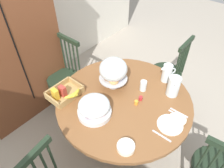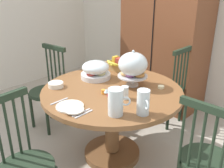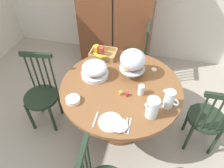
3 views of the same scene
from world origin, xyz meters
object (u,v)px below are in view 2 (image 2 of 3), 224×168
Objects in this scene: orange_juice_pitcher at (116,103)px; china_plate_small at (74,110)px; windsor_chair_far_side at (205,162)px; cereal_bowl at (56,85)px; drinking_glass at (125,93)px; windsor_chair_near_window at (168,89)px; dining_table at (112,108)px; milk_pitcher at (143,103)px; butter_dish at (161,87)px; cereal_basket at (119,65)px; wooden_armoire at (165,34)px; pastry_stand_with_dome at (133,66)px; china_plate_large at (70,106)px; windsor_chair_facing_door at (24,168)px; windsor_chair_by_cabinet at (49,91)px; fruit_platter_covered at (96,70)px.

china_plate_small is at bearing -142.82° from orange_juice_pitcher.
windsor_chair_far_side is 1.04m from china_plate_small.
cereal_bowl is 1.27× the size of drinking_glass.
windsor_chair_far_side is at bearing 13.80° from cereal_bowl.
windsor_chair_near_window is 8.86× the size of drinking_glass.
drinking_glass is at bearing -79.11° from windsor_chair_near_window.
dining_table is 6.21× the size of orange_juice_pitcher.
orange_juice_pitcher is at bearing 37.18° from china_plate_small.
dining_table is 6.63× the size of milk_pitcher.
dining_table is at bearing -132.87° from butter_dish.
windsor_chair_near_window is 0.69m from cereal_basket.
dining_table is 8.60× the size of china_plate_small.
wooden_armoire is 0.96m from cereal_basket.
milk_pitcher is at bearing 46.45° from orange_juice_pitcher.
pastry_stand_with_dome is 1.77× the size of milk_pitcher.
butter_dish reaches higher than china_plate_large.
windsor_chair_far_side reaches higher than butter_dish.
cereal_basket is at bearing 143.12° from milk_pitcher.
wooden_armoire is 2.01× the size of windsor_chair_far_side.
windsor_chair_facing_door reaches higher than orange_juice_pitcher.
cereal_basket is at bearing 110.39° from china_plate_large.
wooden_armoire is 2.01× the size of windsor_chair_by_cabinet.
wooden_armoire is at bearing 111.99° from drinking_glass.
fruit_platter_covered is 5.00× the size of butter_dish.
drinking_glass is at bearing 63.42° from china_plate_large.
china_plate_large is at bearing -69.61° from cereal_basket.
pastry_stand_with_dome is at bearing 138.29° from milk_pitcher.
dining_table is at bearing 39.25° from cereal_bowl.
windsor_chair_by_cabinet is 0.75m from fruit_platter_covered.
windsor_chair_facing_door reaches higher than butter_dish.
windsor_chair_far_side is 4.70× the size of orange_juice_pitcher.
windsor_chair_near_window is 1.46m from china_plate_large.
windsor_chair_far_side is at bearing 27.32° from china_plate_large.
pastry_stand_with_dome is (0.02, 1.14, 0.48)m from windsor_chair_facing_door.
windsor_chair_facing_door is at bearing -86.34° from dining_table.
windsor_chair_far_side reaches higher than cereal_bowl.
cereal_basket is at bearing 148.60° from pastry_stand_with_dome.
windsor_chair_near_window is at bearing 47.59° from windsor_chair_by_cabinet.
cereal_bowl is at bearing -137.10° from butter_dish.
drinking_glass is at bearing 79.89° from windsor_chair_facing_door.
pastry_stand_with_dome reaches higher than windsor_chair_far_side.
china_plate_small is at bearing -105.42° from drinking_glass.
china_plate_small is 1.36× the size of drinking_glass.
wooden_armoire reaches higher than dining_table.
milk_pitcher is 1.77× the size of drinking_glass.
wooden_armoire is 1.28m from pastry_stand_with_dome.
china_plate_large is at bearing -78.50° from wooden_armoire.
windsor_chair_by_cabinet is at bearing -162.97° from fruit_platter_covered.
orange_juice_pitcher reaches higher than butter_dish.
milk_pitcher reaches higher than dining_table.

